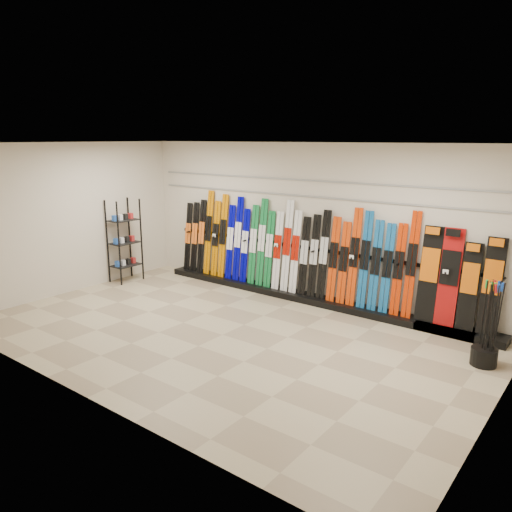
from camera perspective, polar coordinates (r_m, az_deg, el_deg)
The scene contains 13 objects.
floor at distance 8.12m, azimuth -3.85°, elevation -8.98°, with size 8.00×8.00×0.00m, color gray.
back_wall at distance 9.65m, azimuth 5.85°, elevation 3.88°, with size 8.00×8.00×0.00m, color beige.
left_wall at distance 10.71m, azimuth -20.35°, elevation 4.05°, with size 5.00×5.00×0.00m, color beige.
right_wall at distance 5.92m, azimuth 26.51°, elevation -3.60°, with size 5.00×5.00×0.00m, color beige.
ceiling at distance 7.51m, azimuth -4.22°, elevation 12.71°, with size 8.00×8.00×0.00m, color silver.
ski_rack_base at distance 9.70m, azimuth 6.09°, elevation -4.85°, with size 8.00×0.40×0.12m, color black.
skis at distance 9.87m, azimuth 3.02°, elevation 0.82°, with size 5.38×0.25×1.84m.
snowboards at distance 8.53m, azimuth 22.04°, elevation -2.61°, with size 1.27×0.24×1.58m.
accessory_rack at distance 11.21m, azimuth -14.80°, elevation 1.71°, with size 0.40×0.60×1.80m, color black.
pole_bin at distance 7.73m, azimuth 24.59°, elevation -10.41°, with size 0.36×0.36×0.25m, color black.
ski_poles at distance 7.58m, azimuth 25.18°, elevation -7.00°, with size 0.27×0.30×1.18m.
slatwall_rail_0 at distance 9.57m, azimuth 5.85°, elevation 6.82°, with size 7.60×0.02×0.03m, color gray.
slatwall_rail_1 at distance 9.54m, azimuth 5.90°, elevation 8.61°, with size 7.60×0.02×0.03m, color gray.
Camera 1 is at (4.98, -5.62, 3.09)m, focal length 35.00 mm.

